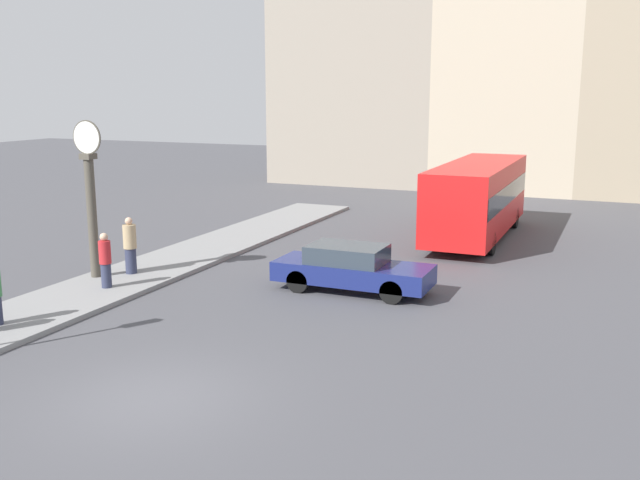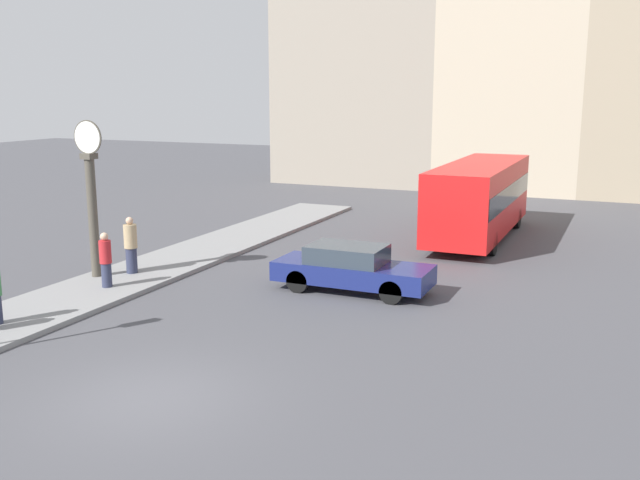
{
  "view_description": "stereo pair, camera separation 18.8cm",
  "coord_description": "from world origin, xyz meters",
  "px_view_note": "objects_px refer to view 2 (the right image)",
  "views": [
    {
      "loc": [
        8.22,
        -10.73,
        5.94
      ],
      "look_at": [
        -0.23,
        8.88,
        1.46
      ],
      "focal_mm": 40.0,
      "sensor_mm": 36.0,
      "label": 1
    },
    {
      "loc": [
        8.39,
        -10.65,
        5.94
      ],
      "look_at": [
        -0.23,
        8.88,
        1.46
      ],
      "focal_mm": 40.0,
      "sensor_mm": 36.0,
      "label": 2
    }
  ],
  "objects_px": {
    "street_clock": "(92,198)",
    "pedestrian_tan_coat": "(131,245)",
    "pedestrian_red_top": "(106,260)",
    "bus_distant": "(480,196)",
    "sedan_car": "(351,268)"
  },
  "relations": [
    {
      "from": "street_clock",
      "to": "pedestrian_red_top",
      "type": "distance_m",
      "value": 2.22
    },
    {
      "from": "street_clock",
      "to": "pedestrian_tan_coat",
      "type": "relative_size",
      "value": 2.68
    },
    {
      "from": "sedan_car",
      "to": "pedestrian_tan_coat",
      "type": "relative_size",
      "value": 2.58
    },
    {
      "from": "street_clock",
      "to": "pedestrian_tan_coat",
      "type": "height_order",
      "value": "street_clock"
    },
    {
      "from": "street_clock",
      "to": "pedestrian_red_top",
      "type": "height_order",
      "value": "street_clock"
    },
    {
      "from": "pedestrian_tan_coat",
      "to": "pedestrian_red_top",
      "type": "distance_m",
      "value": 1.73
    },
    {
      "from": "bus_distant",
      "to": "street_clock",
      "type": "xyz_separation_m",
      "value": [
        -9.78,
        -11.6,
        0.91
      ]
    },
    {
      "from": "bus_distant",
      "to": "street_clock",
      "type": "bearing_deg",
      "value": -130.14
    },
    {
      "from": "sedan_car",
      "to": "street_clock",
      "type": "relative_size",
      "value": 0.96
    },
    {
      "from": "bus_distant",
      "to": "pedestrian_red_top",
      "type": "distance_m",
      "value": 15.19
    },
    {
      "from": "bus_distant",
      "to": "sedan_car",
      "type": "bearing_deg",
      "value": -101.23
    },
    {
      "from": "bus_distant",
      "to": "street_clock",
      "type": "height_order",
      "value": "street_clock"
    },
    {
      "from": "sedan_car",
      "to": "pedestrian_red_top",
      "type": "relative_size",
      "value": 2.84
    },
    {
      "from": "sedan_car",
      "to": "pedestrian_red_top",
      "type": "xyz_separation_m",
      "value": [
        -6.73,
        -2.99,
        0.26
      ]
    },
    {
      "from": "sedan_car",
      "to": "street_clock",
      "type": "distance_m",
      "value": 8.4
    }
  ]
}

